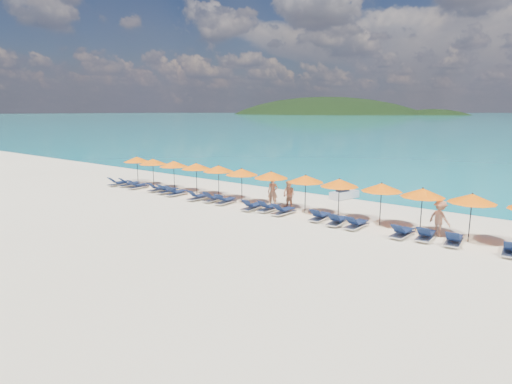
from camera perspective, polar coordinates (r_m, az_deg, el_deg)
The scene contains 38 objects.
ground at distance 23.07m, azimuth -4.63°, elevation -4.03°, with size 1400.00×1400.00×0.00m, color beige.
headland_main at distance 640.91m, azimuth 8.72°, elevation 6.78°, with size 374.00×242.00×126.50m.
headland_small at distance 600.92m, azimuth 22.30°, elevation 6.12°, with size 162.00×126.00×85.50m.
jetski at distance 29.61m, azimuth 11.66°, elevation -0.28°, with size 1.36×2.26×0.76m.
beachgoer_a at distance 26.61m, azimuth 2.25°, elevation -0.01°, with size 0.66×0.43×1.80m, color tan.
beachgoer_b at distance 26.18m, azimuth 4.40°, elevation -0.34°, with size 0.82×0.47×1.69m, color tan.
beachgoer_c at distance 22.11m, azimuth 23.30°, elevation -3.22°, with size 1.13×0.52×1.75m, color tan.
umbrella_0 at distance 35.89m, azimuth -15.60°, elevation 4.22°, with size 2.10×2.10×2.28m.
umbrella_1 at distance 33.99m, azimuth -13.60°, elevation 3.96°, with size 2.10×2.10×2.28m.
umbrella_2 at distance 32.20m, azimuth -10.93°, elevation 3.70°, with size 2.10×2.10×2.28m.
umbrella_3 at distance 30.59m, azimuth -7.98°, elevation 3.43°, with size 2.10×2.10×2.28m.
umbrella_4 at distance 29.15m, azimuth -5.03°, elevation 3.13°, with size 2.10×2.10×2.28m.
umbrella_5 at distance 27.50m, azimuth -1.91°, elevation 2.70°, with size 2.10×2.10×2.28m.
umbrella_6 at distance 26.17m, azimuth 2.03°, elevation 2.29°, with size 2.10×2.10×2.28m.
umbrella_7 at distance 24.86m, azimuth 6.64°, elevation 1.76°, with size 2.10×2.10×2.28m.
umbrella_8 at distance 23.75m, azimuth 11.05°, elevation 1.21°, with size 2.10×2.10×2.28m.
umbrella_9 at distance 22.89m, azimuth 16.40°, elevation 0.61°, with size 2.10×2.10×2.28m.
umbrella_10 at distance 22.02m, azimuth 21.34°, elevation -0.08°, with size 2.10×2.10×2.28m.
umbrella_11 at distance 21.51m, azimuth 26.87°, elevation -0.76°, with size 2.10×2.10×2.28m.
lounger_0 at distance 35.66m, azimuth -17.91°, elevation 1.16°, with size 0.67×1.72×0.66m.
lounger_1 at distance 35.02m, azimuth -16.52°, elevation 1.07°, with size 0.79×1.76×0.66m.
lounger_2 at distance 33.89m, azimuth -15.50°, elevation 0.81°, with size 0.66×1.71×0.66m.
lounger_3 at distance 32.32m, azimuth -12.95°, elevation 0.45°, with size 0.65×1.71×0.66m.
lounger_4 at distance 31.41m, azimuth -11.72°, elevation 0.21°, with size 0.69×1.72×0.66m.
lounger_5 at distance 30.51m, azimuth -10.59°, elevation -0.06°, with size 0.65×1.71×0.66m.
lounger_6 at distance 28.77m, azimuth -7.74°, elevation -0.63°, with size 0.62×1.70×0.66m.
lounger_7 at distance 28.16m, azimuth -5.68°, elevation -0.83°, with size 0.66×1.71×0.66m.
lounger_8 at distance 27.37m, azimuth -4.13°, elevation -1.15°, with size 0.72×1.73×0.66m.
lounger_9 at distance 25.68m, azimuth -0.52°, elevation -1.92°, with size 0.74×1.74×0.66m.
lounger_10 at distance 25.35m, azimuth 1.72°, elevation -2.09°, with size 0.68×1.72×0.66m.
lounger_11 at distance 24.59m, azimuth 3.64°, elevation -2.51°, with size 0.75×1.74×0.66m.
lounger_12 at distance 23.53m, azimuth 8.50°, elevation -3.23°, with size 0.74×1.74×0.66m.
lounger_13 at distance 22.78m, azimuth 10.77°, elevation -3.77°, with size 0.78×1.75×0.66m.
lounger_14 at distance 22.32m, azimuth 13.20°, elevation -4.17°, with size 0.72×1.73×0.66m.
lounger_15 at distance 21.42m, azimuth 18.89°, elevation -5.11°, with size 0.72×1.73×0.66m.
lounger_16 at distance 21.36m, azimuth 21.71°, elevation -5.35°, with size 0.72×1.74×0.66m.
lounger_17 at distance 21.08m, azimuth 24.87°, elevation -5.80°, with size 0.79×1.75×0.66m.
lounger_18 at distance 20.76m, azimuth 30.89°, elevation -6.60°, with size 0.77×1.75×0.66m.
Camera 1 is at (15.21, -16.31, 5.90)m, focal length 30.00 mm.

